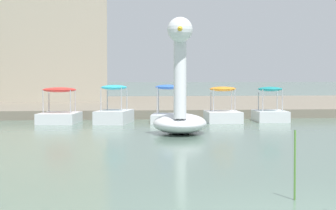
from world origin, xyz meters
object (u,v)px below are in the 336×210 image
(pedal_boat_orange, at_px, (223,112))
(pedal_boat_red, at_px, (60,112))
(swan_boat, at_px, (180,107))
(parked_van, at_px, (57,85))
(pedal_boat_cyan, at_px, (114,112))
(pedal_boat_teal, at_px, (270,111))
(pedal_boat_blue, at_px, (168,112))

(pedal_boat_orange, xyz_separation_m, pedal_boat_red, (-6.78, 0.19, 0.04))
(swan_boat, distance_m, parked_van, 19.51)
(parked_van, bearing_deg, pedal_boat_cyan, -77.14)
(pedal_boat_red, distance_m, parked_van, 13.33)
(swan_boat, bearing_deg, pedal_boat_red, 127.21)
(swan_boat, bearing_deg, parked_van, 105.15)
(pedal_boat_teal, bearing_deg, pedal_boat_red, -179.55)
(swan_boat, height_order, pedal_boat_teal, swan_boat)
(pedal_boat_blue, height_order, parked_van, parked_van)
(pedal_boat_cyan, relative_size, parked_van, 0.54)
(pedal_boat_teal, bearing_deg, pedal_boat_cyan, -176.66)
(pedal_boat_red, xyz_separation_m, parked_van, (-0.87, 13.26, 1.01))
(pedal_boat_teal, bearing_deg, pedal_boat_blue, -175.07)
(parked_van, bearing_deg, swan_boat, -74.85)
(pedal_boat_orange, bearing_deg, pedal_boat_cyan, -178.32)
(parked_van, bearing_deg, pedal_boat_teal, -53.44)
(pedal_boat_orange, bearing_deg, parked_van, 119.66)
(pedal_boat_teal, xyz_separation_m, parked_van, (-9.78, 13.19, 1.02))
(pedal_boat_blue, xyz_separation_m, pedal_boat_red, (-4.44, 0.32, 0.01))
(parked_van, bearing_deg, pedal_boat_orange, -60.34)
(pedal_boat_blue, bearing_deg, pedal_boat_orange, 3.17)
(swan_boat, relative_size, parked_van, 0.78)
(pedal_boat_blue, bearing_deg, swan_boat, -92.32)
(pedal_boat_orange, distance_m, parked_van, 15.51)
(pedal_boat_blue, distance_m, pedal_boat_red, 4.45)
(pedal_boat_red, bearing_deg, swan_boat, -52.79)
(pedal_boat_orange, xyz_separation_m, parked_van, (-7.66, 13.44, 1.05))
(pedal_boat_teal, xyz_separation_m, pedal_boat_blue, (-4.47, -0.39, -0.01))
(pedal_boat_orange, height_order, parked_van, parked_van)
(swan_boat, xyz_separation_m, parked_van, (-5.09, 18.82, 0.57))
(pedal_boat_teal, relative_size, pedal_boat_cyan, 0.89)
(pedal_boat_teal, xyz_separation_m, pedal_boat_red, (-8.91, -0.07, 0.01))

